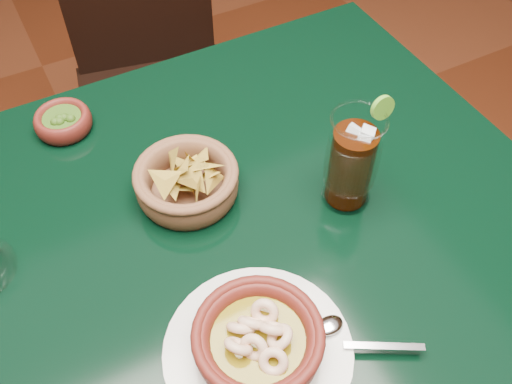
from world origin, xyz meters
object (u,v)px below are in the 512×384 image
dining_chair (154,77)px  cola_drink (352,161)px  shrimp_plate (258,343)px  chip_basket (187,182)px  dining_table (172,279)px

dining_chair → cola_drink: bearing=-85.0°
cola_drink → shrimp_plate: bearing=-145.7°
shrimp_plate → chip_basket: 0.28m
chip_basket → shrimp_plate: bearing=-95.4°
dining_table → cola_drink: bearing=-9.8°
dining_table → cola_drink: 0.34m
shrimp_plate → cola_drink: 0.30m
dining_chair → chip_basket: (-0.15, -0.63, 0.31)m
chip_basket → cola_drink: cola_drink is taller
dining_table → cola_drink: cola_drink is taller
chip_basket → cola_drink: 0.25m
dining_table → chip_basket: bearing=45.8°
dining_chair → shrimp_plate: dining_chair is taller
dining_chair → shrimp_plate: (-0.17, -0.92, 0.31)m
dining_table → shrimp_plate: (0.04, -0.21, 0.13)m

